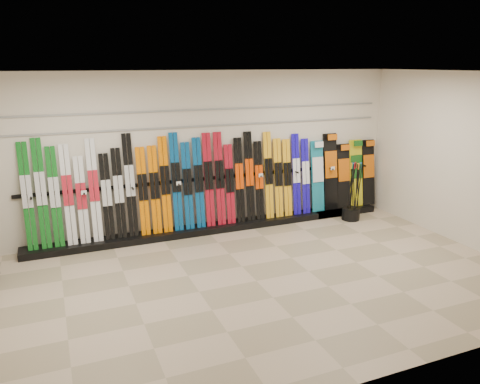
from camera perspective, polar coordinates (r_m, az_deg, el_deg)
name	(u,v)px	position (r m, az deg, el deg)	size (l,w,h in m)	color
floor	(256,281)	(7.06, 2.01, -10.79)	(8.00, 8.00, 0.00)	gray
back_wall	(202,153)	(8.82, -4.64, 4.81)	(8.00, 8.00, 0.00)	beige
right_wall	(470,161)	(8.94, 26.21, 3.40)	(5.00, 5.00, 0.00)	beige
ceiling	(259,72)	(6.34, 2.28, 14.35)	(8.00, 8.00, 0.00)	silver
ski_rack_base	(218,227)	(9.06, -2.66, -4.31)	(8.00, 0.40, 0.12)	black
skis	(180,185)	(8.66, -7.29, 0.81)	(5.38, 0.27, 1.83)	#13681C
snowboards	(343,174)	(10.19, 12.48, 2.17)	(1.58, 0.25, 1.59)	#14728C
pole_bin	(351,214)	(9.91, 13.34, -2.59)	(0.37, 0.37, 0.25)	black
ski_poles	(354,191)	(9.75, 13.75, 0.07)	(0.28, 0.25, 1.18)	black
slatwall_rail_0	(202,126)	(8.72, -4.67, 8.01)	(7.60, 0.02, 0.03)	gray
slatwall_rail_1	(202,110)	(8.69, -4.71, 9.97)	(7.60, 0.02, 0.03)	gray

